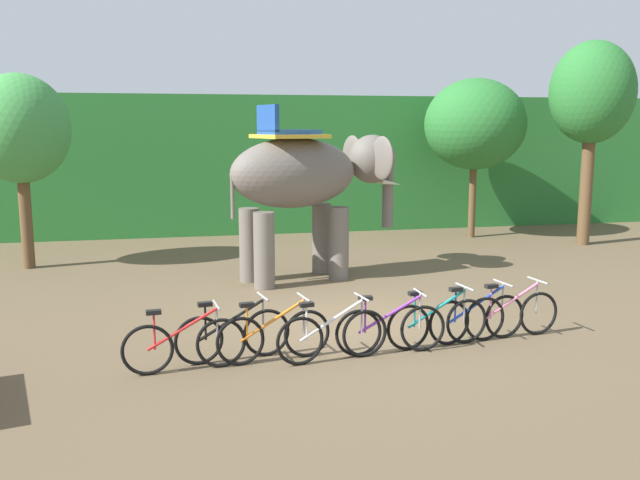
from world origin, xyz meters
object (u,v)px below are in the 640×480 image
(tree_center, at_px, (475,124))
(tree_center_right, at_px, (592,95))
(bike_pink, at_px, (512,314))
(bike_blue, at_px, (477,318))
(bike_teal, at_px, (438,322))
(tree_center_left, at_px, (20,130))
(bike_orange, at_px, (274,335))
(bike_white, at_px, (333,335))
(bike_red, at_px, (184,344))
(elephant, at_px, (308,179))
(bike_purple, at_px, (391,329))
(bike_black, at_px, (233,335))

(tree_center, height_order, tree_center_right, tree_center_right)
(bike_pink, bearing_deg, bike_blue, -174.07)
(bike_teal, bearing_deg, tree_center_left, 133.69)
(tree_center, relative_size, bike_orange, 2.79)
(bike_white, distance_m, bike_teal, 1.74)
(bike_red, relative_size, bike_white, 1.00)
(elephant, distance_m, bike_orange, 5.73)
(bike_orange, distance_m, bike_pink, 3.88)
(tree_center, distance_m, bike_purple, 11.77)
(bike_white, relative_size, bike_pink, 1.00)
(bike_purple, bearing_deg, bike_red, -178.20)
(tree_center, bearing_deg, bike_pink, -111.14)
(tree_center_left, height_order, bike_orange, tree_center_left)
(bike_orange, bearing_deg, elephant, 73.49)
(tree_center, height_order, bike_red, tree_center)
(bike_white, bearing_deg, tree_center_left, 125.14)
(tree_center_right, distance_m, bike_black, 13.68)
(bike_teal, distance_m, bike_blue, 0.71)
(elephant, relative_size, bike_purple, 2.48)
(bike_black, bearing_deg, bike_red, -156.26)
(bike_teal, xyz_separation_m, bike_pink, (1.33, 0.18, 0.00))
(tree_center_left, bearing_deg, elephant, -21.85)
(tree_center_left, relative_size, tree_center, 0.96)
(elephant, bearing_deg, bike_orange, -106.51)
(bike_purple, bearing_deg, bike_white, -172.19)
(bike_black, relative_size, bike_pink, 0.99)
(bike_orange, bearing_deg, bike_white, -12.04)
(tree_center_right, bearing_deg, bike_blue, -131.93)
(elephant, distance_m, bike_pink, 5.74)
(bike_orange, bearing_deg, tree_center_right, 37.87)
(elephant, relative_size, bike_teal, 2.49)
(tree_center_right, xyz_separation_m, bike_white, (-9.27, -8.02, -3.81))
(bike_black, height_order, bike_white, same)
(tree_center_right, bearing_deg, elephant, -162.83)
(tree_center_left, bearing_deg, tree_center, 9.35)
(bike_red, distance_m, bike_blue, 4.52)
(bike_white, bearing_deg, tree_center, 55.96)
(tree_center_left, distance_m, bike_pink, 11.73)
(bike_orange, distance_m, bike_purple, 1.74)
(bike_purple, distance_m, bike_blue, 1.53)
(bike_red, bearing_deg, bike_purple, 1.80)
(bike_red, height_order, bike_pink, same)
(tree_center_left, relative_size, bike_orange, 2.68)
(tree_center, xyz_separation_m, bike_orange, (-7.53, -9.75, -3.00))
(elephant, height_order, bike_teal, elephant)
(tree_center_right, distance_m, bike_orange, 13.34)
(tree_center, relative_size, bike_purple, 2.77)
(tree_center_right, height_order, bike_purple, tree_center_right)
(tree_center, distance_m, bike_white, 12.34)
(tree_center, xyz_separation_m, bike_purple, (-5.79, -9.80, -3.00))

